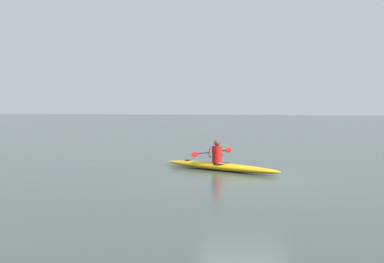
# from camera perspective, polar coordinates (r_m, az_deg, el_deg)

# --- Properties ---
(ground_plane) EXTENTS (160.00, 160.00, 0.00)m
(ground_plane) POSITION_cam_1_polar(r_m,az_deg,el_deg) (14.87, 5.71, -5.67)
(ground_plane) COLOR #384742
(kayak) EXTENTS (4.39, 2.83, 0.25)m
(kayak) POSITION_cam_1_polar(r_m,az_deg,el_deg) (17.50, 3.11, -3.89)
(kayak) COLOR #EAB214
(kayak) RESTS_ON ground
(kayaker) EXTENTS (1.17, 2.03, 0.78)m
(kayaker) POSITION_cam_1_polar(r_m,az_deg,el_deg) (17.53, 2.72, -2.37)
(kayaker) COLOR red
(kayaker) RESTS_ON kayak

